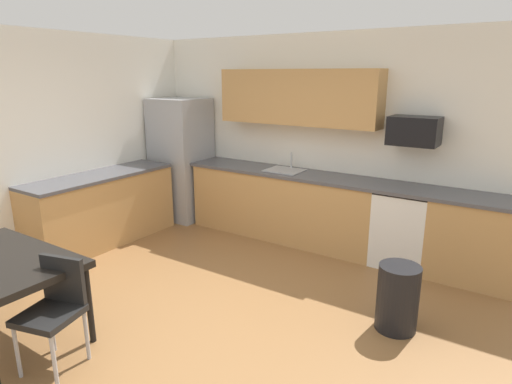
{
  "coord_description": "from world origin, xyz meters",
  "views": [
    {
      "loc": [
        2.39,
        -2.63,
        2.19
      ],
      "look_at": [
        0.0,
        1.0,
        1.0
      ],
      "focal_mm": 30.39,
      "sensor_mm": 36.0,
      "label": 1
    }
  ],
  "objects": [
    {
      "name": "microwave",
      "position": [
        1.2,
        2.4,
        1.57
      ],
      "size": [
        0.54,
        0.36,
        0.32
      ],
      "primitive_type": "cube",
      "color": "black"
    },
    {
      "name": "upper_cabinets_back",
      "position": [
        -0.3,
        2.43,
        1.9
      ],
      "size": [
        2.2,
        0.34,
        0.7
      ],
      "primitive_type": "cube",
      "color": "tan"
    },
    {
      "name": "countertop_back",
      "position": [
        0.0,
        2.3,
        0.92
      ],
      "size": [
        4.8,
        0.64,
        0.04
      ],
      "primitive_type": "cube",
      "color": "#4C4C51",
      "rests_on": "cabinet_run_back"
    },
    {
      "name": "ground_plane",
      "position": [
        0.0,
        0.0,
        0.0
      ],
      "size": [
        12.0,
        12.0,
        0.0
      ],
      "primitive_type": "plane",
      "color": "olive"
    },
    {
      "name": "sink_faucet",
      "position": [
        -0.4,
        2.48,
        1.04
      ],
      "size": [
        0.02,
        0.02,
        0.24
      ],
      "primitive_type": "cylinder",
      "color": "#B2B5BA",
      "rests_on": "countertop_back"
    },
    {
      "name": "wall_back",
      "position": [
        0.0,
        2.65,
        1.35
      ],
      "size": [
        5.8,
        0.1,
        2.7
      ],
      "primitive_type": "cube",
      "color": "white",
      "rests_on": "ground"
    },
    {
      "name": "chair_near_table",
      "position": [
        -0.49,
        -1.02,
        0.5
      ],
      "size": [
        0.49,
        0.49,
        0.85
      ],
      "color": "black",
      "rests_on": "ground"
    },
    {
      "name": "oven_range",
      "position": [
        1.2,
        2.3,
        0.46
      ],
      "size": [
        0.6,
        0.6,
        0.91
      ],
      "color": "white",
      "rests_on": "ground"
    },
    {
      "name": "wall_left",
      "position": [
        -2.65,
        0.0,
        1.35
      ],
      "size": [
        0.1,
        5.8,
        2.7
      ],
      "primitive_type": "cube",
      "color": "white",
      "rests_on": "ground"
    },
    {
      "name": "cabinet_run_back",
      "position": [
        -0.42,
        2.3,
        0.45
      ],
      "size": [
        2.65,
        0.6,
        0.9
      ],
      "primitive_type": "cube",
      "color": "tan",
      "rests_on": "ground"
    },
    {
      "name": "sink_basin",
      "position": [
        -0.4,
        2.3,
        0.88
      ],
      "size": [
        0.48,
        0.4,
        0.14
      ],
      "primitive_type": "cube",
      "color": "#A5A8AD",
      "rests_on": "countertop_back"
    },
    {
      "name": "refrigerator",
      "position": [
        -2.18,
        2.22,
        0.92
      ],
      "size": [
        0.76,
        0.7,
        1.84
      ],
      "primitive_type": "cube",
      "color": "#9EA0A5",
      "rests_on": "ground"
    },
    {
      "name": "cabinet_run_left",
      "position": [
        -2.3,
        0.8,
        0.45
      ],
      "size": [
        0.6,
        2.0,
        0.9
      ],
      "primitive_type": "cube",
      "color": "tan",
      "rests_on": "ground"
    },
    {
      "name": "trash_bin",
      "position": [
        1.56,
        0.89,
        0.3
      ],
      "size": [
        0.36,
        0.36,
        0.6
      ],
      "primitive_type": "cylinder",
      "color": "black",
      "rests_on": "ground"
    },
    {
      "name": "countertop_left",
      "position": [
        -2.3,
        0.8,
        0.92
      ],
      "size": [
        0.64,
        2.0,
        0.04
      ],
      "primitive_type": "cube",
      "color": "#4C4C51",
      "rests_on": "cabinet_run_left"
    },
    {
      "name": "cabinet_run_back_right",
      "position": [
        1.95,
        2.3,
        0.45
      ],
      "size": [
        0.9,
        0.6,
        0.9
      ],
      "primitive_type": "cube",
      "color": "tan",
      "rests_on": "ground"
    }
  ]
}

